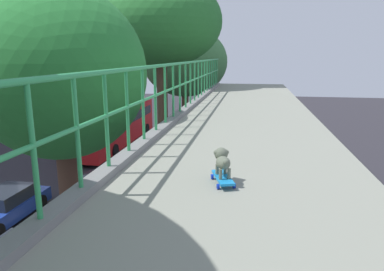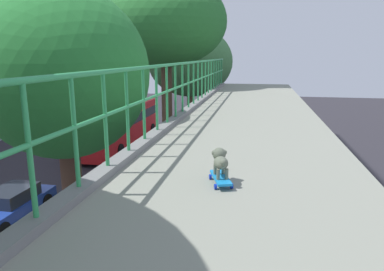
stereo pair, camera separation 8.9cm
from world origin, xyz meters
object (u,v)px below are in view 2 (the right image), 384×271
object	(u,v)px
city_bus	(121,123)
toy_skateboard	(221,178)
small_dog	(220,160)
car_blue_sixth	(10,206)
car_yellow_cab_seventh	(107,188)
car_black_fifth	(26,264)

from	to	relation	value
city_bus	toy_skateboard	distance (m)	23.70
city_bus	small_dog	world-z (taller)	small_dog
car_blue_sixth	small_dog	size ratio (longest dim) A/B	13.12
car_blue_sixth	small_dog	distance (m)	13.80
car_yellow_cab_seventh	small_dog	xyz separation A→B (m)	(6.49, -11.07, 5.04)
car_yellow_cab_seventh	city_bus	distance (m)	10.71
car_black_fifth	city_bus	xyz separation A→B (m)	(-3.55, 16.40, 1.07)
car_black_fifth	toy_skateboard	size ratio (longest dim) A/B	9.16
car_black_fifth	car_yellow_cab_seventh	distance (m)	6.29
car_black_fifth	car_blue_sixth	world-z (taller)	car_black_fifth
car_black_fifth	car_blue_sixth	distance (m)	4.98
car_black_fifth	car_blue_sixth	bearing A→B (deg)	132.32
car_black_fifth	toy_skateboard	xyz separation A→B (m)	(6.30, -4.82, 4.85)
car_black_fifth	small_dog	size ratio (longest dim) A/B	13.32
small_dog	car_blue_sixth	bearing A→B (deg)	138.71
toy_skateboard	small_dog	world-z (taller)	small_dog
car_blue_sixth	city_bus	xyz separation A→B (m)	(-0.20, 12.71, 1.10)
car_blue_sixth	toy_skateboard	xyz separation A→B (m)	(9.66, -8.50, 4.87)
city_bus	small_dog	xyz separation A→B (m)	(9.84, -21.18, 3.97)
car_yellow_cab_seventh	car_blue_sixth	bearing A→B (deg)	-140.57
city_bus	small_dog	size ratio (longest dim) A/B	34.85
car_blue_sixth	city_bus	distance (m)	12.76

